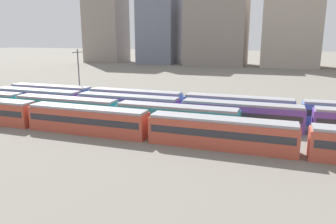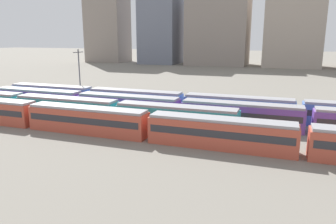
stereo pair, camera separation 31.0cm
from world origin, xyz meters
name	(u,v)px [view 1 (the left image)]	position (x,y,z in m)	size (l,w,h in m)	color
ground_plane	(34,112)	(0.00, 7.80, 0.00)	(600.00, 600.00, 0.00)	slate
train_track_0	(221,133)	(35.36, 0.00, 1.90)	(93.60, 3.06, 3.75)	#BC4C38
train_track_1	(66,109)	(9.03, 5.20, 1.90)	(55.80, 3.06, 3.75)	teal
train_track_2	(241,115)	(36.51, 10.40, 1.90)	(93.60, 3.06, 3.75)	#6B429E
train_track_3	(298,111)	(44.82, 15.60, 1.90)	(112.50, 3.06, 3.75)	#4C70BC
catenary_pole_1	(79,74)	(2.72, 18.32, 6.02)	(0.24, 3.20, 10.93)	#4C4C51
distant_building_0	(106,16)	(-49.75, 121.18, 24.36)	(20.50, 16.22, 48.71)	gray
distant_building_1	(160,19)	(-18.45, 121.18, 22.18)	(18.69, 20.84, 44.37)	slate
distant_building_2	(217,31)	(11.00, 121.18, 16.05)	(28.49, 21.65, 32.09)	gray
distant_building_3	(293,9)	(44.81, 121.18, 25.51)	(24.39, 21.65, 51.02)	#A89989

